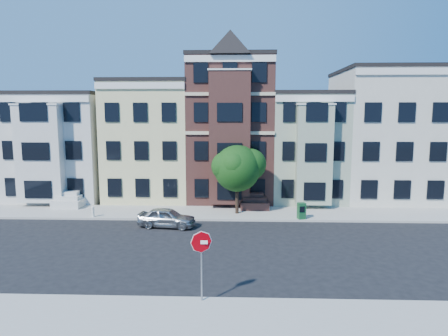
{
  "coord_description": "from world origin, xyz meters",
  "views": [
    {
      "loc": [
        0.67,
        -21.2,
        7.48
      ],
      "look_at": [
        -0.2,
        2.88,
        4.2
      ],
      "focal_mm": 32.0,
      "sensor_mm": 36.0,
      "label": 1
    }
  ],
  "objects_px": {
    "parked_car": "(167,218)",
    "stop_sign": "(201,262)",
    "newspaper_box": "(301,211)",
    "street_tree": "(237,172)",
    "fire_hydrant": "(93,213)"
  },
  "relations": [
    {
      "from": "parked_car",
      "to": "stop_sign",
      "type": "xyz_separation_m",
      "value": [
        3.31,
        -10.72,
        1.1
      ]
    },
    {
      "from": "newspaper_box",
      "to": "street_tree",
      "type": "bearing_deg",
      "value": 148.42
    },
    {
      "from": "newspaper_box",
      "to": "fire_hydrant",
      "type": "distance_m",
      "value": 14.84
    },
    {
      "from": "parked_car",
      "to": "stop_sign",
      "type": "height_order",
      "value": "stop_sign"
    },
    {
      "from": "newspaper_box",
      "to": "parked_car",
      "type": "bearing_deg",
      "value": 177.43
    },
    {
      "from": "fire_hydrant",
      "to": "stop_sign",
      "type": "relative_size",
      "value": 0.19
    },
    {
      "from": "stop_sign",
      "to": "street_tree",
      "type": "bearing_deg",
      "value": 85.29
    },
    {
      "from": "fire_hydrant",
      "to": "newspaper_box",
      "type": "bearing_deg",
      "value": 0.0
    },
    {
      "from": "newspaper_box",
      "to": "stop_sign",
      "type": "xyz_separation_m",
      "value": [
        -5.87,
        -12.6,
        1.03
      ]
    },
    {
      "from": "parked_car",
      "to": "newspaper_box",
      "type": "xyz_separation_m",
      "value": [
        9.19,
        1.88,
        0.07
      ]
    },
    {
      "from": "newspaper_box",
      "to": "stop_sign",
      "type": "distance_m",
      "value": 13.94
    },
    {
      "from": "street_tree",
      "to": "parked_car",
      "type": "bearing_deg",
      "value": -144.61
    },
    {
      "from": "newspaper_box",
      "to": "fire_hydrant",
      "type": "xyz_separation_m",
      "value": [
        -14.84,
        0.0,
        -0.26
      ]
    },
    {
      "from": "parked_car",
      "to": "newspaper_box",
      "type": "distance_m",
      "value": 9.38
    },
    {
      "from": "street_tree",
      "to": "stop_sign",
      "type": "relative_size",
      "value": 1.96
    }
  ]
}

